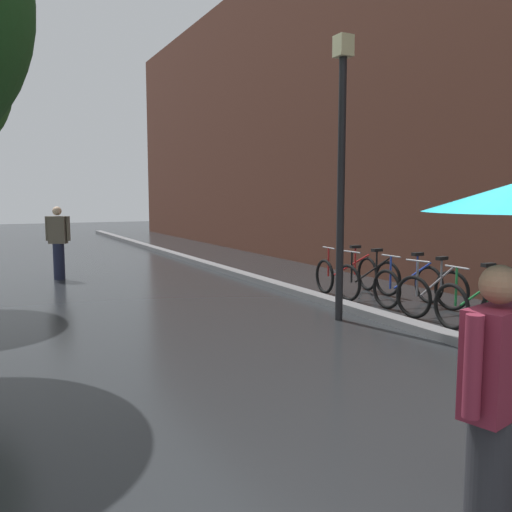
# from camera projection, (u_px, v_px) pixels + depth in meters

# --- Properties ---
(building_facade) EXTENTS (8.00, 36.00, 9.19)m
(building_facade) POSITION_uv_depth(u_px,v_px,m) (453.00, 105.00, 15.72)
(building_facade) COLOR brown
(building_facade) RESTS_ON ground
(kerb_strip) EXTENTS (0.30, 36.00, 0.12)m
(kerb_strip) POSITION_uv_depth(u_px,v_px,m) (243.00, 275.00, 13.16)
(kerb_strip) COLOR slate
(kerb_strip) RESTS_ON ground
(parked_bicycle_1) EXTENTS (1.11, 0.74, 0.96)m
(parked_bicycle_1) POSITION_uv_depth(u_px,v_px,m) (477.00, 302.00, 8.19)
(parked_bicycle_1) COLOR black
(parked_bicycle_1) RESTS_ON ground
(parked_bicycle_2) EXTENTS (1.17, 0.85, 0.96)m
(parked_bicycle_2) POSITION_uv_depth(u_px,v_px,m) (433.00, 292.00, 9.04)
(parked_bicycle_2) COLOR black
(parked_bicycle_2) RESTS_ON ground
(parked_bicycle_3) EXTENTS (1.10, 0.73, 0.96)m
(parked_bicycle_3) POSITION_uv_depth(u_px,v_px,m) (408.00, 285.00, 9.71)
(parked_bicycle_3) COLOR black
(parked_bicycle_3) RESTS_ON ground
(parked_bicycle_4) EXTENTS (1.13, 0.78, 0.96)m
(parked_bicycle_4) POSITION_uv_depth(u_px,v_px,m) (368.00, 279.00, 10.42)
(parked_bicycle_4) COLOR black
(parked_bicycle_4) RESTS_ON ground
(parked_bicycle_5) EXTENTS (1.14, 0.79, 0.96)m
(parked_bicycle_5) POSITION_uv_depth(u_px,v_px,m) (346.00, 274.00, 11.15)
(parked_bicycle_5) COLOR black
(parked_bicycle_5) RESTS_ON ground
(street_lamp_post) EXTENTS (0.24, 0.24, 4.39)m
(street_lamp_post) POSITION_uv_depth(u_px,v_px,m) (341.00, 158.00, 8.37)
(street_lamp_post) COLOR black
(street_lamp_post) RESTS_ON ground
(pedestrian_walking_midground) EXTENTS (0.53, 0.38, 1.73)m
(pedestrian_walking_midground) POSITION_uv_depth(u_px,v_px,m) (58.00, 242.00, 12.77)
(pedestrian_walking_midground) COLOR #1E233D
(pedestrian_walking_midground) RESTS_ON ground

